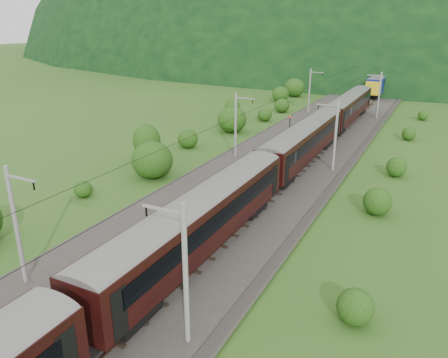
% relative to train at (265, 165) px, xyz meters
% --- Properties ---
extents(ground, '(600.00, 600.00, 0.00)m').
position_rel_train_xyz_m(ground, '(-2.40, -20.27, -3.78)').
color(ground, '#31591C').
rests_on(ground, ground).
extents(railbed, '(14.00, 220.00, 0.30)m').
position_rel_train_xyz_m(railbed, '(-2.40, -10.27, -3.63)').
color(railbed, '#38332D').
rests_on(railbed, ground).
extents(track_left, '(2.40, 220.00, 0.27)m').
position_rel_train_xyz_m(track_left, '(-4.80, -10.27, -3.41)').
color(track_left, brown).
rests_on(track_left, railbed).
extents(track_right, '(2.40, 220.00, 0.27)m').
position_rel_train_xyz_m(track_right, '(-0.00, -10.27, -3.41)').
color(track_right, brown).
rests_on(track_right, railbed).
extents(catenary_left, '(2.54, 192.28, 8.00)m').
position_rel_train_xyz_m(catenary_left, '(-8.52, 11.73, 0.72)').
color(catenary_left, gray).
rests_on(catenary_left, railbed).
extents(catenary_right, '(2.54, 192.28, 8.00)m').
position_rel_train_xyz_m(catenary_right, '(3.72, 11.73, 0.72)').
color(catenary_right, gray).
rests_on(catenary_right, railbed).
extents(overhead_wires, '(4.83, 198.00, 0.03)m').
position_rel_train_xyz_m(overhead_wires, '(-2.40, -10.27, 3.32)').
color(overhead_wires, black).
rests_on(overhead_wires, ground).
extents(mountain_main, '(504.00, 360.00, 244.00)m').
position_rel_train_xyz_m(mountain_main, '(-2.40, 239.73, -3.78)').
color(mountain_main, black).
rests_on(mountain_main, ground).
extents(mountain_ridge, '(336.00, 280.00, 132.00)m').
position_rel_train_xyz_m(mountain_ridge, '(-122.40, 279.73, -3.78)').
color(mountain_ridge, black).
rests_on(mountain_ridge, ground).
extents(train, '(3.23, 155.24, 5.62)m').
position_rel_train_xyz_m(train, '(0.00, 0.00, 0.00)').
color(train, black).
rests_on(train, ground).
extents(hazard_post_near, '(0.16, 0.16, 1.46)m').
position_rel_train_xyz_m(hazard_post_near, '(-2.59, 38.49, -2.75)').
color(hazard_post_near, red).
rests_on(hazard_post_near, railbed).
extents(hazard_post_far, '(0.18, 0.18, 1.67)m').
position_rel_train_xyz_m(hazard_post_far, '(-2.08, 38.14, -2.65)').
color(hazard_post_far, red).
rests_on(hazard_post_far, railbed).
extents(signal, '(0.24, 0.24, 2.21)m').
position_rel_train_xyz_m(signal, '(-7.02, 28.29, -2.18)').
color(signal, black).
rests_on(signal, railbed).
extents(vegetation_left, '(10.53, 146.72, 6.52)m').
position_rel_train_xyz_m(vegetation_left, '(-15.96, -2.60, -1.55)').
color(vegetation_left, '#1D4612').
rests_on(vegetation_left, ground).
extents(vegetation_right, '(5.99, 108.08, 2.92)m').
position_rel_train_xyz_m(vegetation_right, '(9.40, -19.46, -2.60)').
color(vegetation_right, '#1D4612').
rests_on(vegetation_right, ground).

